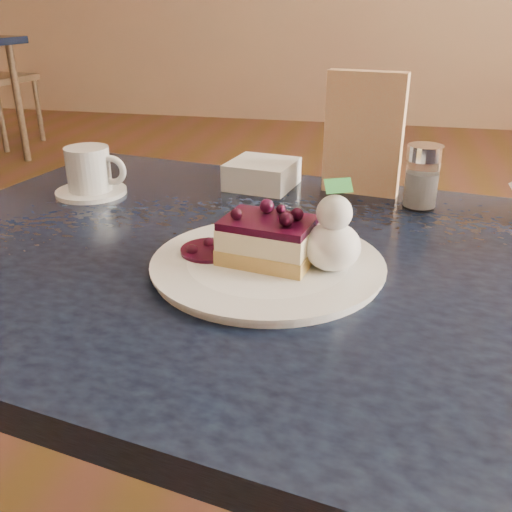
% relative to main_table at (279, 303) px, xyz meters
% --- Properties ---
extents(main_table, '(1.27, 0.96, 0.72)m').
position_rel_main_table_xyz_m(main_table, '(0.00, 0.00, 0.00)').
color(main_table, black).
rests_on(main_table, ground).
extents(dessert_plate, '(0.29, 0.29, 0.01)m').
position_rel_main_table_xyz_m(dessert_plate, '(-0.01, -0.05, 0.08)').
color(dessert_plate, white).
rests_on(dessert_plate, main_table).
extents(cheesecake_slice, '(0.13, 0.10, 0.06)m').
position_rel_main_table_xyz_m(cheesecake_slice, '(-0.01, -0.05, 0.12)').
color(cheesecake_slice, tan).
rests_on(cheesecake_slice, dessert_plate).
extents(whipped_cream, '(0.07, 0.07, 0.06)m').
position_rel_main_table_xyz_m(whipped_cream, '(0.07, -0.05, 0.12)').
color(whipped_cream, white).
rests_on(whipped_cream, dessert_plate).
extents(berry_sauce, '(0.08, 0.08, 0.01)m').
position_rel_main_table_xyz_m(berry_sauce, '(-0.09, -0.04, 0.09)').
color(berry_sauce, black).
rests_on(berry_sauce, dessert_plate).
extents(coffee_set, '(0.13, 0.12, 0.08)m').
position_rel_main_table_xyz_m(coffee_set, '(-0.38, 0.19, 0.11)').
color(coffee_set, white).
rests_on(coffee_set, main_table).
extents(menu_card, '(0.14, 0.05, 0.21)m').
position_rel_main_table_xyz_m(menu_card, '(0.09, 0.30, 0.18)').
color(menu_card, beige).
rests_on(menu_card, main_table).
extents(sugar_shaker, '(0.06, 0.06, 0.11)m').
position_rel_main_table_xyz_m(sugar_shaker, '(0.19, 0.24, 0.13)').
color(sugar_shaker, white).
rests_on(sugar_shaker, main_table).
extents(napkin_stack, '(0.13, 0.13, 0.05)m').
position_rel_main_table_xyz_m(napkin_stack, '(-0.09, 0.30, 0.10)').
color(napkin_stack, white).
rests_on(napkin_stack, main_table).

